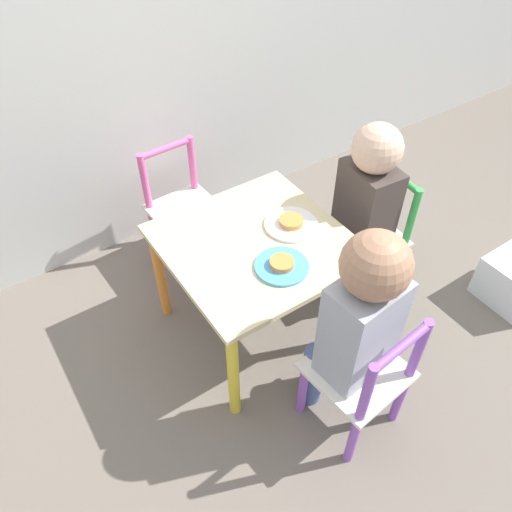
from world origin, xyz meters
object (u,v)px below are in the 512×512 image
Objects in this scene: chair_purple at (362,378)px; child_front at (358,318)px; kids_table at (256,256)px; chair_pink at (183,210)px; chair_green at (369,236)px; child_right at (364,200)px; plate_right at (291,224)px; plate_front at (282,265)px.

child_front reaches higher than chair_purple.
chair_pink is at bearing 92.84° from kids_table.
chair_pink reaches higher than kids_table.
chair_green is 0.69× the size of child_right.
child_right is 4.09× the size of plate_right.
chair_purple is at bearing -88.66° from chair_pink.
child_front is 4.63× the size of plate_front.
child_front is (-0.39, -0.39, 0.03)m from child_right.
chair_pink is (-0.07, 0.98, 0.00)m from chair_purple.
child_right is 4.39× the size of plate_front.
plate_right and plate_front have the same top height.
kids_table is 0.78× the size of child_right.
kids_table is 0.51m from chair_green.
chair_green is 0.63m from chair_purple.
chair_pink is 2.82× the size of plate_right.
chair_pink is 0.72m from child_right.
plate_front is (-0.43, -0.10, 0.01)m from child_right.
child_front is (0.07, -0.92, 0.22)m from chair_pink.
plate_right is 0.20m from plate_front.
chair_green reaches higher than plate_front.
plate_right reaches higher than kids_table.
kids_table is 3.19× the size of plate_right.
chair_pink is 0.69× the size of child_right.
chair_pink is at bearing -91.42° from child_front.
child_front reaches higher than child_right.
child_right is at bearing -90.00° from chair_green.
chair_green is 0.40m from plate_right.
chair_green is at bearing 90.00° from child_right.
chair_green is at bearing -144.53° from child_front.
chair_green and chair_pink have the same top height.
plate_right is (0.09, 0.49, 0.20)m from chair_purple.
plate_right is (0.14, 0.00, 0.07)m from kids_table.
plate_right is at bearing 0.00° from kids_table.
child_front is 0.44m from plate_right.
child_right reaches higher than plate_right.
chair_purple is 2.82× the size of plate_right.
chair_green reaches higher than plate_right.
kids_table is at bearing -90.00° from chair_purple.
child_right is at bearing 13.48° from plate_front.
plate_front reaches higher than kids_table.
chair_pink is at bearing 92.21° from plate_front.
chair_purple is at bearing -84.49° from kids_table.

